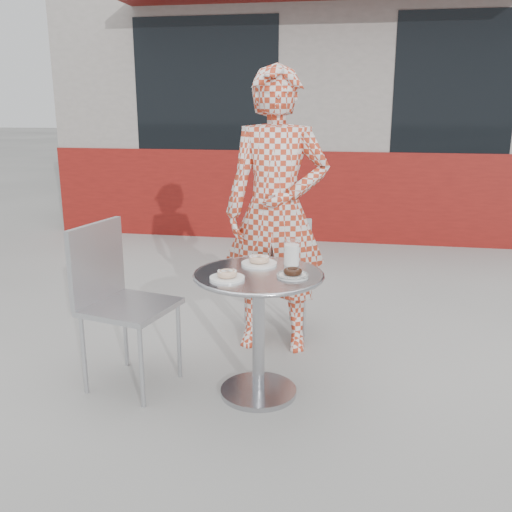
% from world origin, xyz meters
% --- Properties ---
extents(ground, '(60.00, 60.00, 0.00)m').
position_xyz_m(ground, '(0.00, 0.00, 0.00)').
color(ground, '#A9A6A1').
rests_on(ground, ground).
extents(storefront, '(6.02, 4.55, 3.00)m').
position_xyz_m(storefront, '(-0.00, 5.56, 1.49)').
color(storefront, gray).
rests_on(storefront, ground).
extents(bistro_table, '(0.67, 0.67, 0.68)m').
position_xyz_m(bistro_table, '(-0.00, 0.05, 0.51)').
color(bistro_table, silver).
rests_on(bistro_table, ground).
extents(chair_far, '(0.50, 0.50, 0.81)m').
position_xyz_m(chair_far, '(-0.04, 0.93, 0.25)').
color(chair_far, '#B1B4BA').
rests_on(chair_far, ground).
extents(chair_left, '(0.52, 0.51, 0.90)m').
position_xyz_m(chair_left, '(-0.71, 0.03, 0.28)').
color(chair_left, '#B1B4BA').
rests_on(chair_left, ground).
extents(seated_person, '(0.63, 0.42, 1.73)m').
position_xyz_m(seated_person, '(-0.00, 0.71, 0.87)').
color(seated_person, '#B6351C').
rests_on(seated_person, ground).
extents(plate_far, '(0.19, 0.19, 0.05)m').
position_xyz_m(plate_far, '(-0.02, 0.20, 0.70)').
color(plate_far, white).
rests_on(plate_far, bistro_table).
extents(plate_near, '(0.17, 0.17, 0.04)m').
position_xyz_m(plate_near, '(-0.14, -0.08, 0.69)').
color(plate_near, white).
rests_on(plate_near, bistro_table).
extents(plate_checker, '(0.16, 0.16, 0.04)m').
position_xyz_m(plate_checker, '(0.18, 0.02, 0.69)').
color(plate_checker, white).
rests_on(plate_checker, bistro_table).
extents(milk_cup, '(0.09, 0.09, 0.14)m').
position_xyz_m(milk_cup, '(0.15, 0.22, 0.74)').
color(milk_cup, white).
rests_on(milk_cup, bistro_table).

